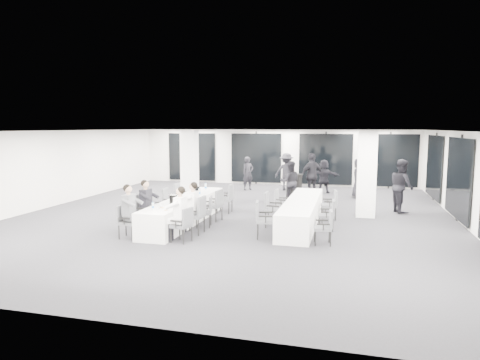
# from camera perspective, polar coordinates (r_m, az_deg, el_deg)

# --- Properties ---
(room) EXTENTS (14.04, 16.04, 2.84)m
(room) POSITION_cam_1_polar(r_m,az_deg,el_deg) (14.90, 3.66, 1.13)
(room) COLOR #26262B
(room) RESTS_ON ground
(column_left) EXTENTS (0.60, 0.60, 2.80)m
(column_left) POSITION_cam_1_polar(r_m,az_deg,el_deg) (17.92, -6.74, 2.14)
(column_left) COLOR white
(column_left) RESTS_ON floor
(column_right) EXTENTS (0.60, 0.60, 2.80)m
(column_right) POSITION_cam_1_polar(r_m,az_deg,el_deg) (14.54, 16.52, 0.76)
(column_right) COLOR white
(column_right) RESTS_ON floor
(banquet_table_main) EXTENTS (0.90, 5.00, 0.75)m
(banquet_table_main) POSITION_cam_1_polar(r_m,az_deg,el_deg) (13.30, -7.33, -4.04)
(banquet_table_main) COLOR white
(banquet_table_main) RESTS_ON floor
(banquet_table_side) EXTENTS (0.90, 5.00, 0.75)m
(banquet_table_side) POSITION_cam_1_polar(r_m,az_deg,el_deg) (13.09, 8.25, -4.24)
(banquet_table_side) COLOR white
(banquet_table_side) RESTS_ON floor
(cocktail_table) EXTENTS (0.73, 0.73, 1.02)m
(cocktail_table) POSITION_cam_1_polar(r_m,az_deg,el_deg) (17.62, 7.22, -0.84)
(cocktail_table) COLOR black
(cocktail_table) RESTS_ON floor
(chair_main_left_near) EXTENTS (0.45, 0.50, 0.88)m
(chair_main_left_near) POSITION_cam_1_polar(r_m,az_deg,el_deg) (11.74, -14.98, -5.08)
(chair_main_left_near) COLOR #4A4C51
(chair_main_left_near) RESTS_ON floor
(chair_main_left_second) EXTENTS (0.52, 0.58, 1.02)m
(chair_main_left_second) POSITION_cam_1_polar(r_m,az_deg,el_deg) (12.58, -12.85, -3.86)
(chair_main_left_second) COLOR #4A4C51
(chair_main_left_second) RESTS_ON floor
(chair_main_left_mid) EXTENTS (0.56, 0.58, 0.92)m
(chair_main_left_mid) POSITION_cam_1_polar(r_m,az_deg,el_deg) (13.34, -11.10, -3.42)
(chair_main_left_mid) COLOR #4A4C51
(chair_main_left_mid) RESTS_ON floor
(chair_main_left_fourth) EXTENTS (0.50, 0.55, 0.93)m
(chair_main_left_fourth) POSITION_cam_1_polar(r_m,az_deg,el_deg) (14.21, -9.44, -2.72)
(chair_main_left_fourth) COLOR #4A4C51
(chair_main_left_fourth) RESTS_ON floor
(chair_main_left_far) EXTENTS (0.50, 0.56, 0.97)m
(chair_main_left_far) POSITION_cam_1_polar(r_m,az_deg,el_deg) (15.12, -7.91, -2.02)
(chair_main_left_far) COLOR #4A4C51
(chair_main_left_far) RESTS_ON floor
(chair_main_right_near) EXTENTS (0.54, 0.57, 0.90)m
(chair_main_right_near) POSITION_cam_1_polar(r_m,az_deg,el_deg) (11.00, -7.50, -5.66)
(chair_main_right_near) COLOR #4A4C51
(chair_main_right_near) RESTS_ON floor
(chair_main_right_second) EXTENTS (0.54, 0.60, 1.04)m
(chair_main_right_second) POSITION_cam_1_polar(r_m,az_deg,el_deg) (11.83, -5.77, -4.34)
(chair_main_right_second) COLOR #4A4C51
(chair_main_right_second) RESTS_ON floor
(chair_main_right_mid) EXTENTS (0.54, 0.57, 0.90)m
(chair_main_right_mid) POSITION_cam_1_polar(r_m,az_deg,el_deg) (12.62, -4.51, -3.97)
(chair_main_right_mid) COLOR #4A4C51
(chair_main_right_mid) RESTS_ON floor
(chair_main_right_fourth) EXTENTS (0.57, 0.61, 0.98)m
(chair_main_right_fourth) POSITION_cam_1_polar(r_m,az_deg,el_deg) (13.41, -3.29, -3.10)
(chair_main_right_fourth) COLOR #4A4C51
(chair_main_right_fourth) RESTS_ON floor
(chair_main_right_far) EXTENTS (0.50, 0.57, 0.99)m
(chair_main_right_far) POSITION_cam_1_polar(r_m,az_deg,el_deg) (14.63, -1.75, -2.22)
(chair_main_right_far) COLOR #4A4C51
(chair_main_right_far) RESTS_ON floor
(chair_side_left_near) EXTENTS (0.58, 0.62, 0.98)m
(chair_side_left_near) POSITION_cam_1_polar(r_m,az_deg,el_deg) (11.34, 3.01, -4.97)
(chair_side_left_near) COLOR #4A4C51
(chair_side_left_near) RESTS_ON floor
(chair_side_left_mid) EXTENTS (0.52, 0.59, 1.03)m
(chair_side_left_mid) POSITION_cam_1_polar(r_m,az_deg,el_deg) (12.64, 4.20, -3.62)
(chair_side_left_mid) COLOR #4A4C51
(chair_side_left_mid) RESTS_ON floor
(chair_side_left_far) EXTENTS (0.47, 0.52, 0.89)m
(chair_side_left_far) POSITION_cam_1_polar(r_m,az_deg,el_deg) (14.18, 5.38, -2.78)
(chair_side_left_far) COLOR #4A4C51
(chair_side_left_far) RESTS_ON floor
(chair_side_right_near) EXTENTS (0.49, 0.53, 0.87)m
(chair_side_right_near) POSITION_cam_1_polar(r_m,az_deg,el_deg) (10.93, 11.37, -5.91)
(chair_side_right_near) COLOR #4A4C51
(chair_side_right_near) RESTS_ON floor
(chair_side_right_mid) EXTENTS (0.48, 0.52, 0.87)m
(chair_side_right_mid) POSITION_cam_1_polar(r_m,az_deg,el_deg) (12.44, 11.76, -4.34)
(chair_side_right_mid) COLOR #4A4C51
(chair_side_right_mid) RESTS_ON floor
(chair_side_right_far) EXTENTS (0.54, 0.58, 0.93)m
(chair_side_right_far) POSITION_cam_1_polar(r_m,az_deg,el_deg) (13.90, 12.08, -3.00)
(chair_side_right_far) COLOR #4A4C51
(chair_side_right_far) RESTS_ON floor
(seated_guest_a) EXTENTS (0.50, 0.38, 1.44)m
(seated_guest_a) POSITION_cam_1_polar(r_m,az_deg,el_deg) (11.61, -14.33, -3.64)
(seated_guest_a) COLOR #515358
(seated_guest_a) RESTS_ON floor
(seated_guest_b) EXTENTS (0.50, 0.38, 1.44)m
(seated_guest_b) POSITION_cam_1_polar(r_m,az_deg,el_deg) (12.46, -12.18, -2.85)
(seated_guest_b) COLOR black
(seated_guest_b) RESTS_ON floor
(seated_guest_c) EXTENTS (0.50, 0.38, 1.44)m
(seated_guest_c) POSITION_cam_1_polar(r_m,az_deg,el_deg) (11.02, -8.26, -4.06)
(seated_guest_c) COLOR white
(seated_guest_c) RESTS_ON floor
(seated_guest_d) EXTENTS (0.50, 0.38, 1.44)m
(seated_guest_d) POSITION_cam_1_polar(r_m,az_deg,el_deg) (11.85, -6.57, -3.25)
(seated_guest_d) COLOR white
(seated_guest_d) RESTS_ON floor
(standing_guest_a) EXTENTS (0.82, 0.82, 1.76)m
(standing_guest_a) POSITION_cam_1_polar(r_m,az_deg,el_deg) (19.92, 1.07, 1.19)
(standing_guest_a) COLOR black
(standing_guest_a) RESTS_ON floor
(standing_guest_b) EXTENTS (0.98, 0.74, 1.82)m
(standing_guest_b) POSITION_cam_1_polar(r_m,az_deg,el_deg) (16.80, 6.69, 0.14)
(standing_guest_b) COLOR black
(standing_guest_b) RESTS_ON floor
(standing_guest_c) EXTENTS (1.34, 0.79, 1.96)m
(standing_guest_c) POSITION_cam_1_polar(r_m,az_deg,el_deg) (19.89, 6.22, 1.42)
(standing_guest_c) COLOR black
(standing_guest_c) RESTS_ON floor
(standing_guest_d) EXTENTS (1.40, 1.34, 2.12)m
(standing_guest_d) POSITION_cam_1_polar(r_m,az_deg,el_deg) (17.92, 9.58, 1.00)
(standing_guest_d) COLOR black
(standing_guest_d) RESTS_ON floor
(standing_guest_e) EXTENTS (0.68, 0.98, 1.88)m
(standing_guest_e) POSITION_cam_1_polar(r_m,az_deg,el_deg) (18.35, 15.58, 0.60)
(standing_guest_e) COLOR black
(standing_guest_e) RESTS_ON floor
(standing_guest_f) EXTENTS (1.59, 0.68, 1.70)m
(standing_guest_f) POSITION_cam_1_polar(r_m,az_deg,el_deg) (19.37, 11.12, 0.79)
(standing_guest_f) COLOR black
(standing_guest_f) RESTS_ON floor
(standing_guest_g) EXTENTS (0.85, 0.74, 2.00)m
(standing_guest_g) POSITION_cam_1_polar(r_m,az_deg,el_deg) (20.92, -6.73, 1.74)
(standing_guest_g) COLOR black
(standing_guest_g) RESTS_ON floor
(standing_guest_h) EXTENTS (0.89, 1.14, 2.09)m
(standing_guest_h) POSITION_cam_1_polar(r_m,az_deg,el_deg) (15.66, 20.77, -0.29)
(standing_guest_h) COLOR black
(standing_guest_h) RESTS_ON floor
(ice_bucket_near) EXTENTS (0.23, 0.23, 0.26)m
(ice_bucket_near) POSITION_cam_1_polar(r_m,az_deg,el_deg) (12.38, -8.88, -2.54)
(ice_bucket_near) COLOR black
(ice_bucket_near) RESTS_ON banquet_table_main
(ice_bucket_far) EXTENTS (0.21, 0.21, 0.23)m
(ice_bucket_far) POSITION_cam_1_polar(r_m,az_deg,el_deg) (14.16, -5.83, -1.33)
(ice_bucket_far) COLOR black
(ice_bucket_far) RESTS_ON banquet_table_main
(water_bottle_a) EXTENTS (0.06, 0.06, 0.19)m
(water_bottle_a) POSITION_cam_1_polar(r_m,az_deg,el_deg) (11.55, -11.53, -3.45)
(water_bottle_a) COLOR silver
(water_bottle_a) RESTS_ON banquet_table_main
(water_bottle_b) EXTENTS (0.07, 0.07, 0.22)m
(water_bottle_b) POSITION_cam_1_polar(r_m,az_deg,el_deg) (13.73, -5.42, -1.62)
(water_bottle_b) COLOR silver
(water_bottle_b) RESTS_ON banquet_table_main
(water_bottle_c) EXTENTS (0.07, 0.07, 0.23)m
(water_bottle_c) POSITION_cam_1_polar(r_m,az_deg,el_deg) (14.88, -4.60, -0.90)
(water_bottle_c) COLOR silver
(water_bottle_c) RESTS_ON banquet_table_main
(plate_a) EXTENTS (0.20, 0.20, 0.03)m
(plate_a) POSITION_cam_1_polar(r_m,az_deg,el_deg) (11.77, -10.40, -3.64)
(plate_a) COLOR white
(plate_a) RESTS_ON banquet_table_main
(plate_b) EXTENTS (0.18, 0.18, 0.03)m
(plate_b) POSITION_cam_1_polar(r_m,az_deg,el_deg) (11.39, -9.85, -3.99)
(plate_b) COLOR white
(plate_b) RESTS_ON banquet_table_main
(plate_c) EXTENTS (0.20, 0.20, 0.03)m
(plate_c) POSITION_cam_1_polar(r_m,az_deg,el_deg) (12.69, -8.52, -2.83)
(plate_c) COLOR white
(plate_c) RESTS_ON banquet_table_main
(wine_glass) EXTENTS (0.07, 0.07, 0.18)m
(wine_glass) POSITION_cam_1_polar(r_m,az_deg,el_deg) (11.33, -10.43, -3.45)
(wine_glass) COLOR silver
(wine_glass) RESTS_ON banquet_table_main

